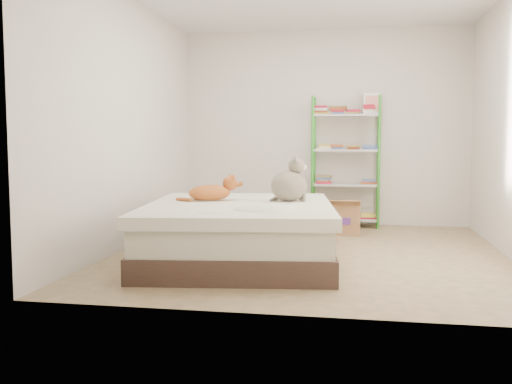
% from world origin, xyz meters
% --- Properties ---
extents(room, '(3.81, 4.21, 2.61)m').
position_xyz_m(room, '(0.00, 0.00, 1.30)').
color(room, tan).
rests_on(room, ground).
extents(bed, '(1.94, 2.31, 0.54)m').
position_xyz_m(bed, '(-0.62, -0.49, 0.27)').
color(bed, '#453028').
rests_on(bed, ground).
extents(orange_cat, '(0.56, 0.48, 0.20)m').
position_xyz_m(orange_cat, '(-0.95, -0.32, 0.64)').
color(orange_cat, '#C06B27').
rests_on(orange_cat, bed).
extents(grey_cat, '(0.46, 0.42, 0.43)m').
position_xyz_m(grey_cat, '(-0.19, -0.23, 0.75)').
color(grey_cat, gray).
rests_on(grey_cat, bed).
extents(shelf_unit, '(0.88, 0.36, 1.74)m').
position_xyz_m(shelf_unit, '(0.31, 1.88, 0.87)').
color(shelf_unit, green).
rests_on(shelf_unit, ground).
extents(cardboard_box, '(0.54, 0.52, 0.43)m').
position_xyz_m(cardboard_box, '(0.23, 1.29, 0.19)').
color(cardboard_box, '#B27251').
rests_on(cardboard_box, ground).
extents(white_bin, '(0.34, 0.31, 0.34)m').
position_xyz_m(white_bin, '(-1.63, 1.85, 0.18)').
color(white_bin, silver).
rests_on(white_bin, ground).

